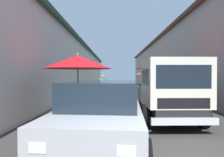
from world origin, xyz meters
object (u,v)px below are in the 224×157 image
at_px(hatchback_car, 102,113).
at_px(vendor_by_crates, 103,83).
at_px(fruit_stall_far_left, 147,75).
at_px(delivery_truck, 167,92).
at_px(fruit_stall_mid_lane, 78,69).
at_px(vendor_in_shade, 206,90).
at_px(plastic_stool, 140,92).
at_px(fruit_stall_far_right, 163,69).

distance_m(hatchback_car, vendor_by_crates, 12.88).
height_order(fruit_stall_far_left, delivery_truck, fruit_stall_far_left).
distance_m(fruit_stall_far_left, delivery_truck, 12.94).
relative_size(fruit_stall_mid_lane, vendor_in_shade, 1.40).
height_order(delivery_truck, plastic_stool, delivery_truck).
height_order(hatchback_car, vendor_in_shade, vendor_in_shade).
relative_size(fruit_stall_mid_lane, vendor_by_crates, 1.44).
relative_size(fruit_stall_far_right, plastic_stool, 6.26).
xyz_separation_m(fruit_stall_far_right, delivery_truck, (-3.10, 0.63, -0.85)).
height_order(delivery_truck, vendor_in_shade, delivery_truck).
height_order(fruit_stall_far_right, fruit_stall_mid_lane, fruit_stall_far_right).
bearing_deg(fruit_stall_far_right, plastic_stool, 4.58).
distance_m(hatchback_car, delivery_truck, 2.97).
bearing_deg(vendor_in_shade, delivery_truck, 127.74).
xyz_separation_m(fruit_stall_mid_lane, vendor_in_shade, (1.51, -5.01, -0.84)).
xyz_separation_m(fruit_stall_far_left, vendor_by_crates, (-2.12, 4.24, -0.69)).
height_order(fruit_stall_far_right, plastic_stool, fruit_stall_far_right).
bearing_deg(hatchback_car, fruit_stall_far_right, -27.18).
distance_m(fruit_stall_far_left, plastic_stool, 4.49).
relative_size(hatchback_car, plastic_stool, 9.26).
relative_size(fruit_stall_far_left, fruit_stall_mid_lane, 1.12).
bearing_deg(fruit_stall_far_right, delivery_truck, 168.46).
distance_m(vendor_in_shade, plastic_stool, 7.44).
bearing_deg(vendor_in_shade, hatchback_car, 132.19).
xyz_separation_m(hatchback_car, plastic_stool, (10.86, -2.23, -0.41)).
xyz_separation_m(fruit_stall_far_right, vendor_in_shade, (-1.54, -1.38, -0.91)).
bearing_deg(fruit_stall_mid_lane, delivery_truck, -90.92).
bearing_deg(vendor_by_crates, plastic_stool, -123.69).
bearing_deg(vendor_by_crates, vendor_in_shade, -152.26).
bearing_deg(fruit_stall_mid_lane, fruit_stall_far_right, -49.93).
bearing_deg(vendor_in_shade, plastic_stool, 14.34).
height_order(fruit_stall_far_left, vendor_by_crates, fruit_stall_far_left).
bearing_deg(delivery_truck, fruit_stall_far_right, -11.54).
bearing_deg(hatchback_car, delivery_truck, -43.97).
bearing_deg(vendor_by_crates, delivery_truck, -165.34).
distance_m(fruit_stall_mid_lane, plastic_stool, 9.37).
bearing_deg(plastic_stool, fruit_stall_far_left, -16.89).
height_order(fruit_stall_far_right, vendor_by_crates, fruit_stall_far_right).
bearing_deg(fruit_stall_mid_lane, vendor_by_crates, -1.02).
xyz_separation_m(fruit_stall_far_right, hatchback_car, (-5.23, 2.68, -1.16)).
distance_m(fruit_stall_far_right, delivery_truck, 3.28).
distance_m(fruit_stall_far_right, vendor_by_crates, 8.42).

